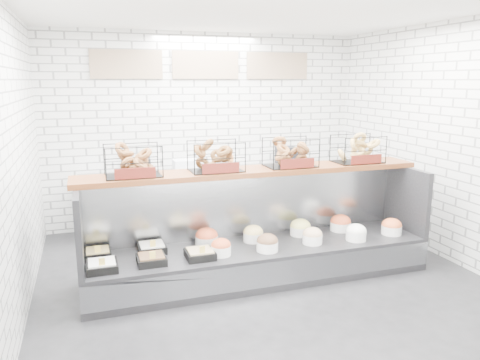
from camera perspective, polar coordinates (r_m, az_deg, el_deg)
name	(u,v)px	position (r m, az deg, el deg)	size (l,w,h in m)	color
ground	(269,287)	(5.38, 3.58, -12.92)	(5.50, 5.50, 0.00)	black
room_shell	(252,99)	(5.44, 1.48, 9.83)	(5.02, 5.51, 3.01)	silver
display_case	(259,249)	(5.55, 2.32, -8.42)	(4.00, 0.90, 1.20)	black
bagel_shelf	(254,158)	(5.43, 1.77, 2.69)	(4.10, 0.50, 0.40)	#4E2410
prep_counter	(212,196)	(7.41, -3.41, -2.02)	(4.00, 0.60, 1.20)	#93969B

